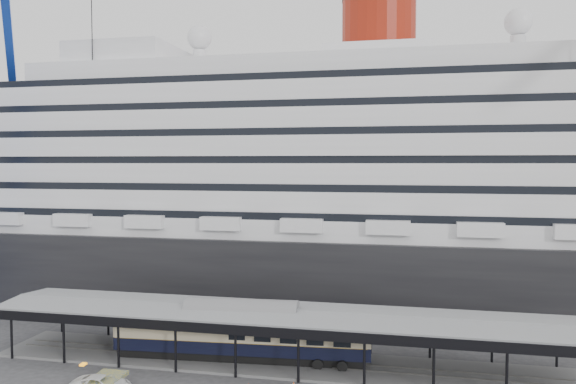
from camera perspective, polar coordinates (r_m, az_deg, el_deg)
name	(u,v)px	position (r m, az deg, el deg)	size (l,w,h in m)	color
ground	(264,384)	(52.02, -2.45, -18.87)	(200.00, 200.00, 0.00)	#353538
cruise_ship	(321,170)	(79.65, 3.35, 2.26)	(130.00, 30.00, 43.90)	black
platform_canopy	(277,340)	(55.78, -1.12, -14.76)	(56.00, 9.18, 5.30)	slate
pullman_carriage	(242,331)	(56.49, -4.73, -13.91)	(25.18, 4.90, 24.56)	black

